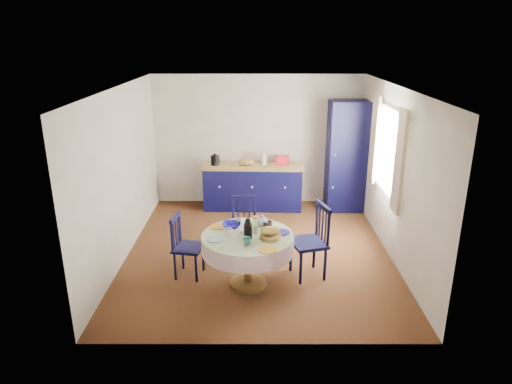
{
  "coord_description": "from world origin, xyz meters",
  "views": [
    {
      "loc": [
        -0.03,
        -6.4,
        3.2
      ],
      "look_at": [
        -0.04,
        0.2,
        0.91
      ],
      "focal_mm": 32.0,
      "sensor_mm": 36.0,
      "label": 1
    }
  ],
  "objects_px": {
    "mug_c": "(268,225)",
    "cobalt_bowl": "(232,225)",
    "chair_far": "(244,227)",
    "mug_d": "(238,221)",
    "kitchen_counter": "(253,186)",
    "mug_b": "(247,241)",
    "chair_left": "(186,246)",
    "chair_right": "(311,241)",
    "mug_a": "(228,232)",
    "pantry_cabinet": "(347,156)",
    "dining_table": "(248,243)"
  },
  "relations": [
    {
      "from": "mug_c",
      "to": "dining_table",
      "type": "bearing_deg",
      "value": -138.17
    },
    {
      "from": "kitchen_counter",
      "to": "dining_table",
      "type": "distance_m",
      "value": 2.9
    },
    {
      "from": "mug_c",
      "to": "cobalt_bowl",
      "type": "height_order",
      "value": "mug_c"
    },
    {
      "from": "chair_far",
      "to": "mug_c",
      "type": "bearing_deg",
      "value": -67.54
    },
    {
      "from": "kitchen_counter",
      "to": "mug_c",
      "type": "xyz_separation_m",
      "value": [
        0.22,
        -2.67,
        0.33
      ]
    },
    {
      "from": "pantry_cabinet",
      "to": "mug_a",
      "type": "height_order",
      "value": "pantry_cabinet"
    },
    {
      "from": "chair_far",
      "to": "mug_d",
      "type": "relative_size",
      "value": 10.12
    },
    {
      "from": "chair_right",
      "to": "cobalt_bowl",
      "type": "xyz_separation_m",
      "value": [
        -1.09,
        -0.01,
        0.23
      ]
    },
    {
      "from": "dining_table",
      "to": "chair_left",
      "type": "distance_m",
      "value": 0.92
    },
    {
      "from": "kitchen_counter",
      "to": "chair_left",
      "type": "bearing_deg",
      "value": -107.16
    },
    {
      "from": "mug_a",
      "to": "mug_c",
      "type": "bearing_deg",
      "value": 24.54
    },
    {
      "from": "kitchen_counter",
      "to": "pantry_cabinet",
      "type": "height_order",
      "value": "pantry_cabinet"
    },
    {
      "from": "kitchen_counter",
      "to": "mug_c",
      "type": "height_order",
      "value": "kitchen_counter"
    },
    {
      "from": "kitchen_counter",
      "to": "dining_table",
      "type": "relative_size",
      "value": 1.59
    },
    {
      "from": "mug_c",
      "to": "cobalt_bowl",
      "type": "bearing_deg",
      "value": 176.95
    },
    {
      "from": "mug_b",
      "to": "mug_a",
      "type": "bearing_deg",
      "value": 132.38
    },
    {
      "from": "chair_right",
      "to": "mug_d",
      "type": "distance_m",
      "value": 1.03
    },
    {
      "from": "chair_far",
      "to": "cobalt_bowl",
      "type": "relative_size",
      "value": 3.61
    },
    {
      "from": "chair_left",
      "to": "chair_right",
      "type": "distance_m",
      "value": 1.73
    },
    {
      "from": "pantry_cabinet",
      "to": "cobalt_bowl",
      "type": "bearing_deg",
      "value": -129.04
    },
    {
      "from": "kitchen_counter",
      "to": "chair_right",
      "type": "relative_size",
      "value": 1.85
    },
    {
      "from": "kitchen_counter",
      "to": "mug_a",
      "type": "distance_m",
      "value": 2.94
    },
    {
      "from": "dining_table",
      "to": "chair_far",
      "type": "relative_size",
      "value": 1.33
    },
    {
      "from": "pantry_cabinet",
      "to": "mug_c",
      "type": "relative_size",
      "value": 16.95
    },
    {
      "from": "chair_left",
      "to": "mug_a",
      "type": "distance_m",
      "value": 0.74
    },
    {
      "from": "pantry_cabinet",
      "to": "mug_a",
      "type": "xyz_separation_m",
      "value": [
        -2.05,
        -2.86,
        -0.26
      ]
    },
    {
      "from": "kitchen_counter",
      "to": "mug_b",
      "type": "height_order",
      "value": "kitchen_counter"
    },
    {
      "from": "kitchen_counter",
      "to": "chair_far",
      "type": "distance_m",
      "value": 2.01
    },
    {
      "from": "cobalt_bowl",
      "to": "kitchen_counter",
      "type": "bearing_deg",
      "value": 84.33
    },
    {
      "from": "pantry_cabinet",
      "to": "mug_b",
      "type": "relative_size",
      "value": 20.16
    },
    {
      "from": "kitchen_counter",
      "to": "mug_b",
      "type": "xyz_separation_m",
      "value": [
        -0.04,
        -3.18,
        0.33
      ]
    },
    {
      "from": "chair_far",
      "to": "mug_d",
      "type": "bearing_deg",
      "value": -100.99
    },
    {
      "from": "chair_left",
      "to": "mug_b",
      "type": "bearing_deg",
      "value": -111.83
    },
    {
      "from": "chair_right",
      "to": "mug_c",
      "type": "distance_m",
      "value": 0.65
    },
    {
      "from": "mug_c",
      "to": "mug_d",
      "type": "distance_m",
      "value": 0.42
    },
    {
      "from": "mug_a",
      "to": "mug_d",
      "type": "height_order",
      "value": "mug_a"
    },
    {
      "from": "pantry_cabinet",
      "to": "mug_a",
      "type": "relative_size",
      "value": 17.06
    },
    {
      "from": "chair_left",
      "to": "mug_a",
      "type": "bearing_deg",
      "value": -103.46
    },
    {
      "from": "mug_d",
      "to": "cobalt_bowl",
      "type": "distance_m",
      "value": 0.14
    },
    {
      "from": "chair_left",
      "to": "chair_far",
      "type": "xyz_separation_m",
      "value": [
        0.79,
        0.63,
        0.01
      ]
    },
    {
      "from": "mug_c",
      "to": "cobalt_bowl",
      "type": "xyz_separation_m",
      "value": [
        -0.48,
        0.03,
        -0.02
      ]
    },
    {
      "from": "kitchen_counter",
      "to": "chair_right",
      "type": "xyz_separation_m",
      "value": [
        0.82,
        -2.64,
        0.08
      ]
    },
    {
      "from": "mug_c",
      "to": "mug_d",
      "type": "bearing_deg",
      "value": 161.07
    },
    {
      "from": "mug_a",
      "to": "mug_b",
      "type": "distance_m",
      "value": 0.37
    },
    {
      "from": "chair_far",
      "to": "mug_b",
      "type": "bearing_deg",
      "value": -90.66
    },
    {
      "from": "dining_table",
      "to": "mug_b",
      "type": "bearing_deg",
      "value": -91.94
    },
    {
      "from": "mug_a",
      "to": "kitchen_counter",
      "type": "bearing_deg",
      "value": 84.25
    },
    {
      "from": "mug_c",
      "to": "pantry_cabinet",
      "type": "bearing_deg",
      "value": 59.56
    },
    {
      "from": "chair_right",
      "to": "dining_table",
      "type": "bearing_deg",
      "value": -89.33
    },
    {
      "from": "mug_c",
      "to": "mug_a",
      "type": "bearing_deg",
      "value": -155.46
    }
  ]
}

